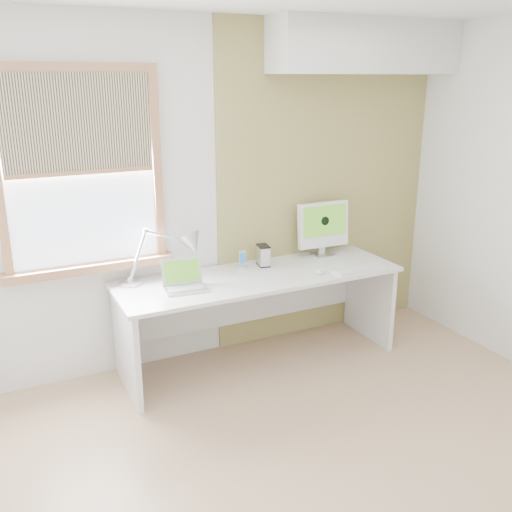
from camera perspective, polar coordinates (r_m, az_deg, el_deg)
room at (r=2.92m, az=9.09°, el=0.04°), size 4.04×3.54×2.64m
accent_wall at (r=4.87m, az=7.07°, el=7.14°), size 2.00×0.02×2.60m
soffit at (r=4.77m, az=10.91°, el=20.03°), size 1.60×0.40×0.42m
window at (r=4.08m, az=-17.13°, el=7.98°), size 1.20×0.14×1.42m
desk at (r=4.44m, az=0.02°, el=-4.02°), size 2.20×0.70×0.73m
desk_lamp at (r=4.28m, az=-7.57°, el=0.70°), size 0.72×0.29×0.40m
laptop at (r=4.07m, az=-7.25°, el=-2.53°), size 0.31×0.26×0.20m
phone_dock at (r=4.47m, az=-1.38°, el=-0.72°), size 0.08×0.08×0.14m
external_drive at (r=4.51m, az=0.73°, el=0.05°), size 0.10×0.14×0.17m
imac at (r=4.77m, az=6.77°, el=3.04°), size 0.46×0.15×0.45m
keyboard at (r=4.50m, az=10.26°, el=-1.27°), size 0.47×0.19×0.02m
mouse at (r=4.38m, az=6.40°, el=-1.55°), size 0.09×0.12×0.03m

